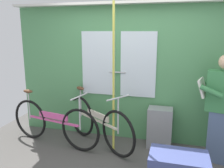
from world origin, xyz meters
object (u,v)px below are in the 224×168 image
bicycle_leaning_behind (53,123)px  trash_bin_by_wall (160,127)px  handrail_pole (114,81)px  bicycle_near_door (98,123)px  passenger_reading_newspaper (221,107)px

bicycle_leaning_behind → trash_bin_by_wall: size_ratio=2.63×
bicycle_leaning_behind → handrail_pole: 1.31m
bicycle_near_door → trash_bin_by_wall: bicycle_near_door is taller
bicycle_near_door → bicycle_leaning_behind: 0.75m
bicycle_leaning_behind → handrail_pole: bearing=11.0°
passenger_reading_newspaper → handrail_pole: 1.58m
handrail_pole → bicycle_leaning_behind: bearing=179.7°
bicycle_leaning_behind → trash_bin_by_wall: bicycle_leaning_behind is taller
bicycle_leaning_behind → passenger_reading_newspaper: (2.60, 0.13, 0.46)m
passenger_reading_newspaper → handrail_pole: bearing=19.0°
bicycle_near_door → passenger_reading_newspaper: bearing=32.6°
bicycle_near_door → bicycle_leaning_behind: size_ratio=0.84×
bicycle_leaning_behind → trash_bin_by_wall: (1.74, 0.38, -0.05)m
bicycle_near_door → trash_bin_by_wall: bearing=45.4°
bicycle_near_door → handrail_pole: handrail_pole is taller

